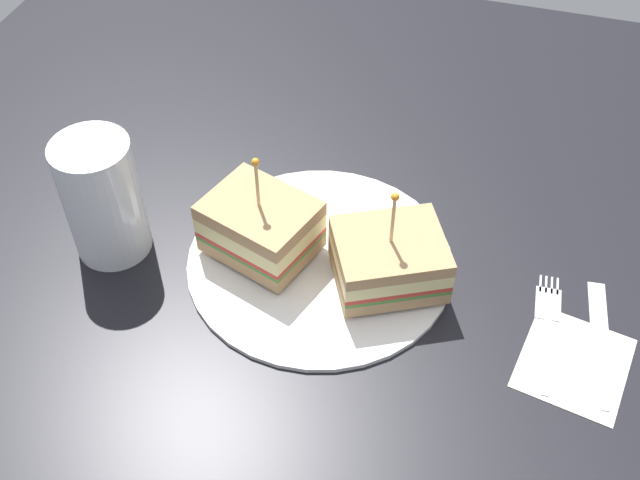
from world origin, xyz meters
TOP-DOWN VIEW (x-y plane):
  - ground_plane at (0.00, 0.00)cm, footprint 103.09×103.09cm
  - plate at (0.00, 0.00)cm, footprint 24.32×24.32cm
  - sandwich_half_front at (-0.53, 5.41)cm, footprint 9.91×11.19cm
  - sandwich_half_back at (-0.79, -6.49)cm, footprint 11.10×11.78cm
  - drink_glass at (-3.46, 19.04)cm, footprint 6.90×6.90cm
  - napkin at (-4.70, -23.20)cm, footprint 10.67×9.93cm
  - fork at (-0.73, -20.70)cm, footprint 12.79×2.41cm
  - knife at (-1.17, -25.10)cm, footprint 13.34×2.41cm

SIDE VIEW (x-z plane):
  - ground_plane at x=0.00cm, z-range -2.00..0.00cm
  - napkin at x=-4.70cm, z-range 0.00..0.15cm
  - fork at x=-0.73cm, z-range 0.00..0.35cm
  - knife at x=-1.17cm, z-range 0.00..0.35cm
  - plate at x=0.00cm, z-range 0.00..0.92cm
  - sandwich_half_back at x=-0.79cm, z-range -1.78..8.36cm
  - sandwich_half_front at x=-0.53cm, z-range -1.70..8.92cm
  - drink_glass at x=-3.46cm, z-range -0.61..11.35cm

